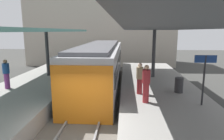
# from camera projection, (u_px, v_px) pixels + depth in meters

# --- Properties ---
(commuter_train) EXTENTS (2.78, 12.30, 3.10)m
(commuter_train) POSITION_uv_depth(u_px,v_px,m) (100.00, 66.00, 14.49)
(commuter_train) COLOR #ADADB2
(commuter_train) RESTS_ON track_ballast
(canopy_right) EXTENTS (4.18, 21.00, 3.46)m
(canopy_right) POSITION_uv_depth(u_px,v_px,m) (179.00, 28.00, 7.48)
(canopy_right) COLOR #333335
(canopy_right) RESTS_ON platform_right
(platform_sign) EXTENTS (0.90, 0.08, 2.21)m
(platform_sign) POSITION_uv_depth(u_px,v_px,m) (205.00, 69.00, 8.51)
(platform_sign) COLOR #262628
(platform_sign) RESTS_ON platform_right
(litter_bin) EXTENTS (0.44, 0.44, 0.80)m
(litter_bin) POSITION_uv_depth(u_px,v_px,m) (179.00, 85.00, 10.58)
(litter_bin) COLOR #2D2D30
(litter_bin) RESTS_ON platform_right
(passenger_near_bench) EXTENTS (0.36, 0.36, 1.66)m
(passenger_near_bench) POSITION_uv_depth(u_px,v_px,m) (6.00, 74.00, 11.23)
(passenger_near_bench) COLOR #7A337A
(passenger_near_bench) RESTS_ON platform_left
(passenger_mid_platform) EXTENTS (0.36, 0.36, 1.74)m
(passenger_mid_platform) POSITION_uv_depth(u_px,v_px,m) (146.00, 83.00, 9.00)
(passenger_mid_platform) COLOR maroon
(passenger_mid_platform) RESTS_ON platform_right
(passenger_far_end) EXTENTS (0.36, 0.36, 1.63)m
(passenger_far_end) POSITION_uv_depth(u_px,v_px,m) (140.00, 78.00, 10.27)
(passenger_far_end) COLOR maroon
(passenger_far_end) RESTS_ON platform_right
(station_building_backdrop) EXTENTS (18.00, 6.00, 11.00)m
(station_building_backdrop) POSITION_uv_depth(u_px,v_px,m) (102.00, 21.00, 25.80)
(station_building_backdrop) COLOR #A89E8E
(station_building_backdrop) RESTS_ON ground_plane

